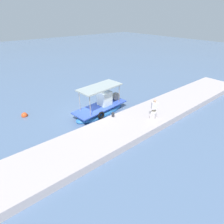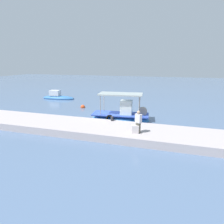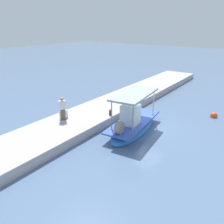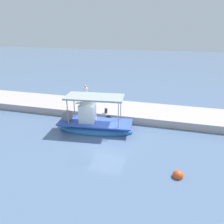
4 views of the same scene
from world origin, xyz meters
name	(u,v)px [view 1 (image 1 of 4)]	position (x,y,z in m)	size (l,w,h in m)	color
ground_plane	(90,115)	(0.00, 0.00, 0.00)	(120.00, 120.00, 0.00)	slate
dock_quay	(118,131)	(0.00, -4.11, 0.30)	(36.00, 3.81, 0.60)	#B6A9AB
main_fishing_boat	(101,108)	(1.12, -0.37, 0.49)	(5.85, 2.54, 3.07)	#2F75BE
fisherman_near_bollard	(154,109)	(3.50, -4.74, 1.36)	(0.53, 0.51, 1.66)	#555145
mooring_bollard	(113,115)	(0.83, -2.50, 0.81)	(0.24, 0.24, 0.40)	#2D2D33
cargo_crate	(153,115)	(3.30, -4.91, 0.90)	(0.51, 0.41, 0.60)	silver
marker_buoy	(24,115)	(-4.91, 3.61, 0.11)	(0.56, 0.56, 0.56)	#E54F20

